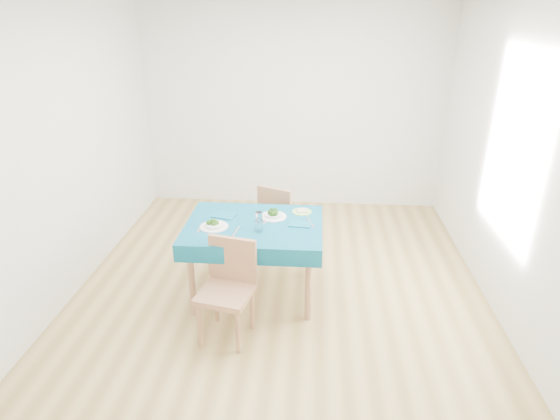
# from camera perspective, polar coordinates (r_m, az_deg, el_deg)

# --- Properties ---
(room_shell) EXTENTS (4.02, 4.52, 2.73)m
(room_shell) POSITION_cam_1_polar(r_m,az_deg,el_deg) (4.18, 0.00, 6.27)
(room_shell) COLOR olive
(room_shell) RESTS_ON ground
(table) EXTENTS (1.25, 0.95, 0.76)m
(table) POSITION_cam_1_polar(r_m,az_deg,el_deg) (4.47, -3.10, -6.08)
(table) COLOR #094F6C
(table) RESTS_ON ground
(chair_near) EXTENTS (0.50, 0.53, 1.04)m
(chair_near) POSITION_cam_1_polar(r_m,az_deg,el_deg) (3.87, -6.75, -8.94)
(chair_near) COLOR #966746
(chair_near) RESTS_ON ground
(chair_far) EXTENTS (0.52, 0.54, 0.97)m
(chair_far) POSITION_cam_1_polar(r_m,az_deg,el_deg) (5.16, 0.20, -0.52)
(chair_far) COLOR #966746
(chair_far) RESTS_ON ground
(bowl_near) EXTENTS (0.26, 0.26, 0.08)m
(bowl_near) POSITION_cam_1_polar(r_m,az_deg,el_deg) (4.25, -8.06, -1.62)
(bowl_near) COLOR white
(bowl_near) RESTS_ON table
(bowl_far) EXTENTS (0.25, 0.25, 0.08)m
(bowl_far) POSITION_cam_1_polar(r_m,az_deg,el_deg) (4.41, -0.84, -0.42)
(bowl_far) COLOR white
(bowl_far) RESTS_ON table
(fork_near) EXTENTS (0.03, 0.17, 0.00)m
(fork_near) POSITION_cam_1_polar(r_m,az_deg,el_deg) (4.26, -9.74, -2.21)
(fork_near) COLOR silver
(fork_near) RESTS_ON table
(knife_near) EXTENTS (0.04, 0.21, 0.00)m
(knife_near) POSITION_cam_1_polar(r_m,az_deg,el_deg) (4.17, -5.39, -2.60)
(knife_near) COLOR silver
(knife_near) RESTS_ON table
(fork_far) EXTENTS (0.10, 0.20, 0.00)m
(fork_far) POSITION_cam_1_polar(r_m,az_deg,el_deg) (4.36, -1.49, -1.22)
(fork_far) COLOR silver
(fork_far) RESTS_ON table
(knife_far) EXTENTS (0.08, 0.23, 0.00)m
(knife_far) POSITION_cam_1_polar(r_m,az_deg,el_deg) (4.33, 3.75, -1.49)
(knife_far) COLOR silver
(knife_far) RESTS_ON table
(napkin_near) EXTENTS (0.24, 0.20, 0.01)m
(napkin_near) POSITION_cam_1_polar(r_m,az_deg,el_deg) (4.48, -6.80, -0.68)
(napkin_near) COLOR #0E5A77
(napkin_near) RESTS_ON table
(napkin_far) EXTENTS (0.21, 0.16, 0.01)m
(napkin_far) POSITION_cam_1_polar(r_m,az_deg,el_deg) (4.28, 2.45, -1.74)
(napkin_far) COLOR #0E5A77
(napkin_far) RESTS_ON table
(tumbler_center) EXTENTS (0.07, 0.07, 0.09)m
(tumbler_center) POSITION_cam_1_polar(r_m,az_deg,el_deg) (4.34, -2.58, -0.78)
(tumbler_center) COLOR white
(tumbler_center) RESTS_ON table
(tumbler_side) EXTENTS (0.08, 0.08, 0.10)m
(tumbler_side) POSITION_cam_1_polar(r_m,az_deg,el_deg) (4.15, -2.61, -1.93)
(tumbler_side) COLOR white
(tumbler_side) RESTS_ON table
(side_plate) EXTENTS (0.19, 0.19, 0.01)m
(side_plate) POSITION_cam_1_polar(r_m,az_deg,el_deg) (4.54, 2.68, -0.21)
(side_plate) COLOR #9DD769
(side_plate) RESTS_ON table
(bread_slice) EXTENTS (0.11, 0.11, 0.01)m
(bread_slice) POSITION_cam_1_polar(r_m,az_deg,el_deg) (4.53, 2.68, -0.08)
(bread_slice) COLOR beige
(bread_slice) RESTS_ON side_plate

